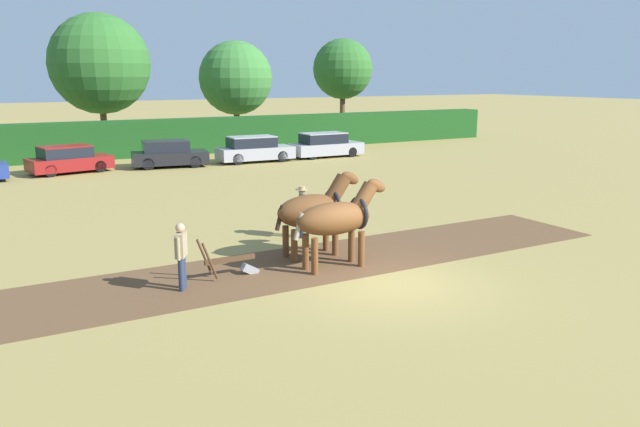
# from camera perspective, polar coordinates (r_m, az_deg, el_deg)

# --- Properties ---
(ground_plane) EXTENTS (240.00, 240.00, 0.00)m
(ground_plane) POSITION_cam_1_polar(r_m,az_deg,el_deg) (15.48, 6.46, -6.29)
(ground_plane) COLOR #998447
(plowed_furrow_strip) EXTENTS (25.56, 3.59, 0.01)m
(plowed_furrow_strip) POSITION_cam_1_polar(r_m,az_deg,el_deg) (15.63, -12.24, -6.31)
(plowed_furrow_strip) COLOR brown
(plowed_furrow_strip) RESTS_ON ground
(hedgerow) EXTENTS (55.61, 1.56, 2.27)m
(hedgerow) POSITION_cam_1_polar(r_m,az_deg,el_deg) (40.80, -16.85, 6.56)
(hedgerow) COLOR #194719
(hedgerow) RESTS_ON ground
(tree_left) EXTENTS (6.78, 6.78, 9.16)m
(tree_left) POSITION_cam_1_polar(r_m,az_deg,el_deg) (46.23, -19.51, 12.76)
(tree_left) COLOR brown
(tree_left) RESTS_ON ground
(tree_center_left) EXTENTS (5.53, 5.53, 7.58)m
(tree_center_left) POSITION_cam_1_polar(r_m,az_deg,el_deg) (48.58, -7.72, 12.17)
(tree_center_left) COLOR brown
(tree_center_left) RESTS_ON ground
(tree_center) EXTENTS (4.93, 4.93, 7.99)m
(tree_center) POSITION_cam_1_polar(r_m,az_deg,el_deg) (52.95, 2.10, 13.05)
(tree_center) COLOR brown
(tree_center) RESTS_ON ground
(draft_horse_lead_left) EXTENTS (2.84, 0.91, 2.36)m
(draft_horse_lead_left) POSITION_cam_1_polar(r_m,az_deg,el_deg) (16.24, 1.62, -0.42)
(draft_horse_lead_left) COLOR brown
(draft_horse_lead_left) RESTS_ON ground
(draft_horse_lead_right) EXTENTS (2.71, 0.97, 2.39)m
(draft_horse_lead_right) POSITION_cam_1_polar(r_m,az_deg,el_deg) (17.33, -0.54, 0.34)
(draft_horse_lead_right) COLOR brown
(draft_horse_lead_right) RESTS_ON ground
(plow) EXTENTS (1.57, 0.46, 1.13)m
(plow) POSITION_cam_1_polar(r_m,az_deg,el_deg) (15.93, -7.80, -4.58)
(plow) COLOR #4C331E
(plow) RESTS_ON ground
(farmer_at_plow) EXTENTS (0.41, 0.58, 1.62)m
(farmer_at_plow) POSITION_cam_1_polar(r_m,az_deg,el_deg) (14.98, -12.57, -3.43)
(farmer_at_plow) COLOR #28334C
(farmer_at_plow) RESTS_ON ground
(farmer_beside_team) EXTENTS (0.41, 0.57, 1.62)m
(farmer_beside_team) POSITION_cam_1_polar(r_m,az_deg,el_deg) (19.41, -1.66, 0.50)
(farmer_beside_team) COLOR #28334C
(farmer_beside_team) RESTS_ON ground
(parked_car_center_left) EXTENTS (4.35, 2.60, 1.43)m
(parked_car_center_left) POSITION_cam_1_polar(r_m,az_deg,el_deg) (35.10, -22.01, 4.57)
(parked_car_center_left) COLOR maroon
(parked_car_center_left) RESTS_ON ground
(parked_car_center) EXTENTS (4.30, 2.43, 1.47)m
(parked_car_center) POSITION_cam_1_polar(r_m,az_deg,el_deg) (35.71, -13.66, 5.29)
(parked_car_center) COLOR black
(parked_car_center) RESTS_ON ground
(parked_car_center_right) EXTENTS (4.50, 1.89, 1.52)m
(parked_car_center_right) POSITION_cam_1_polar(r_m,az_deg,el_deg) (36.97, -6.03, 5.84)
(parked_car_center_right) COLOR #9E9EA8
(parked_car_center_right) RESTS_ON ground
(parked_car_right) EXTENTS (4.50, 1.78, 1.52)m
(parked_car_right) POSITION_cam_1_polar(r_m,az_deg,el_deg) (39.11, 0.51, 6.25)
(parked_car_right) COLOR #9E9EA8
(parked_car_right) RESTS_ON ground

